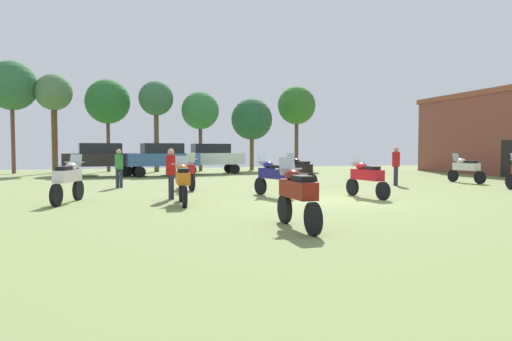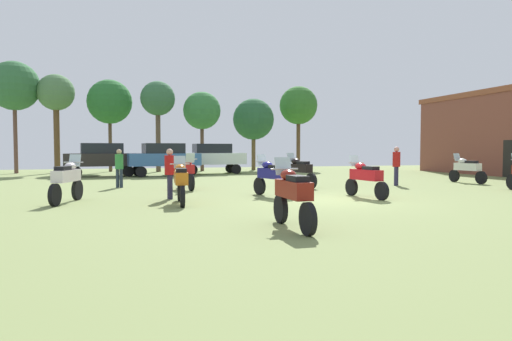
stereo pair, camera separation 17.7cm
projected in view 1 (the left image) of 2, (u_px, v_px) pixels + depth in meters
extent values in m
cube|color=olive|center=(328.00, 200.00, 14.81)|extent=(44.00, 52.00, 0.02)
cube|color=black|center=(509.00, 159.00, 26.17)|extent=(0.08, 1.20, 2.20)
cylinder|color=black|center=(512.00, 182.00, 18.34)|extent=(0.18, 0.66, 0.66)
cylinder|color=black|center=(289.00, 179.00, 20.10)|extent=(0.30, 0.67, 0.66)
cylinder|color=black|center=(311.00, 181.00, 18.73)|extent=(0.30, 0.67, 0.66)
cube|color=black|center=(300.00, 168.00, 19.39)|extent=(0.72, 1.41, 0.36)
ellipsoid|color=black|center=(296.00, 161.00, 19.64)|extent=(0.44, 0.55, 0.24)
cube|color=black|center=(303.00, 163.00, 19.18)|extent=(0.44, 0.62, 0.12)
cube|color=silver|center=(291.00, 157.00, 19.92)|extent=(0.39, 0.24, 0.39)
cylinder|color=#B7B7BC|center=(292.00, 159.00, 19.84)|extent=(0.61, 0.20, 0.04)
cylinder|color=black|center=(181.00, 192.00, 14.29)|extent=(0.15, 0.62, 0.61)
cylinder|color=black|center=(185.00, 197.00, 12.77)|extent=(0.15, 0.62, 0.61)
cube|color=#CB6B18|center=(183.00, 178.00, 13.51)|extent=(0.42, 1.35, 0.36)
ellipsoid|color=#CB6B18|center=(182.00, 168.00, 13.78)|extent=(0.34, 0.49, 0.24)
cube|color=black|center=(183.00, 170.00, 13.27)|extent=(0.33, 0.57, 0.12)
cube|color=silver|center=(181.00, 162.00, 14.10)|extent=(0.37, 0.17, 0.39)
cylinder|color=#B7B7BC|center=(181.00, 164.00, 14.01)|extent=(0.62, 0.07, 0.04)
cylinder|color=black|center=(192.00, 182.00, 17.77)|extent=(0.20, 0.68, 0.67)
cylinder|color=black|center=(182.00, 180.00, 19.16)|extent=(0.20, 0.68, 0.67)
cube|color=red|center=(187.00, 169.00, 18.44)|extent=(0.52, 1.32, 0.36)
ellipsoid|color=red|center=(189.00, 162.00, 18.16)|extent=(0.38, 0.52, 0.24)
cube|color=black|center=(185.00, 163.00, 18.63)|extent=(0.37, 0.59, 0.12)
cube|color=silver|center=(191.00, 158.00, 17.85)|extent=(0.38, 0.20, 0.39)
cylinder|color=#B7B7BC|center=(190.00, 159.00, 17.94)|extent=(0.62, 0.11, 0.04)
cylinder|color=black|center=(285.00, 209.00, 10.09)|extent=(0.14, 0.65, 0.65)
cylinder|color=black|center=(313.00, 219.00, 8.62)|extent=(0.14, 0.65, 0.65)
cube|color=maroon|center=(298.00, 189.00, 9.33)|extent=(0.39, 1.32, 0.36)
ellipsoid|color=maroon|center=(293.00, 175.00, 9.60)|extent=(0.33, 0.49, 0.24)
cube|color=black|center=(302.00, 178.00, 9.10)|extent=(0.31, 0.57, 0.12)
cube|color=silver|center=(287.00, 166.00, 9.90)|extent=(0.36, 0.16, 0.39)
cylinder|color=#B7B7BC|center=(289.00, 169.00, 9.81)|extent=(0.62, 0.05, 0.04)
cylinder|color=black|center=(352.00, 187.00, 16.07)|extent=(0.21, 0.62, 0.60)
cylinder|color=black|center=(383.00, 191.00, 14.57)|extent=(0.21, 0.62, 0.60)
cube|color=red|center=(367.00, 175.00, 15.30)|extent=(0.56, 1.44, 0.36)
ellipsoid|color=red|center=(361.00, 166.00, 15.57)|extent=(0.39, 0.52, 0.24)
cube|color=black|center=(372.00, 168.00, 15.06)|extent=(0.38, 0.60, 0.12)
cube|color=silver|center=(355.00, 161.00, 15.88)|extent=(0.38, 0.20, 0.39)
cylinder|color=#B7B7BC|center=(357.00, 163.00, 15.79)|extent=(0.62, 0.12, 0.04)
cylinder|color=black|center=(78.00, 190.00, 14.55)|extent=(0.30, 0.67, 0.66)
cylinder|color=black|center=(56.00, 195.00, 12.96)|extent=(0.30, 0.67, 0.66)
cube|color=silver|center=(68.00, 176.00, 13.73)|extent=(0.72, 1.40, 0.36)
ellipsoid|color=silver|center=(71.00, 166.00, 14.02)|extent=(0.44, 0.55, 0.24)
cube|color=black|center=(64.00, 168.00, 13.48)|extent=(0.44, 0.62, 0.12)
cube|color=silver|center=(76.00, 160.00, 14.35)|extent=(0.39, 0.25, 0.39)
cylinder|color=#B7B7BC|center=(75.00, 162.00, 14.25)|extent=(0.61, 0.21, 0.04)
cylinder|color=black|center=(260.00, 186.00, 16.30)|extent=(0.31, 0.64, 0.63)
cylinder|color=black|center=(287.00, 189.00, 14.97)|extent=(0.31, 0.64, 0.63)
cube|color=navy|center=(273.00, 173.00, 15.61)|extent=(0.76, 1.40, 0.36)
ellipsoid|color=navy|center=(268.00, 165.00, 15.85)|extent=(0.45, 0.56, 0.24)
cube|color=black|center=(277.00, 167.00, 15.40)|extent=(0.46, 0.63, 0.12)
cube|color=silver|center=(263.00, 160.00, 16.13)|extent=(0.39, 0.26, 0.39)
cylinder|color=#B7B7BC|center=(265.00, 162.00, 16.05)|extent=(0.60, 0.22, 0.04)
cylinder|color=black|center=(453.00, 176.00, 22.75)|extent=(0.19, 0.62, 0.61)
cylinder|color=black|center=(480.00, 178.00, 21.25)|extent=(0.19, 0.62, 0.61)
cube|color=silver|center=(466.00, 167.00, 21.98)|extent=(0.52, 1.42, 0.36)
ellipsoid|color=silver|center=(461.00, 161.00, 22.25)|extent=(0.37, 0.51, 0.24)
cube|color=black|center=(470.00, 162.00, 21.74)|extent=(0.36, 0.59, 0.12)
cube|color=silver|center=(456.00, 157.00, 22.56)|extent=(0.38, 0.19, 0.39)
cylinder|color=#B7B7BC|center=(457.00, 158.00, 22.47)|extent=(0.62, 0.11, 0.04)
cylinder|color=black|center=(140.00, 172.00, 26.20)|extent=(0.67, 0.31, 0.64)
cylinder|color=black|center=(136.00, 171.00, 27.52)|extent=(0.67, 0.31, 0.64)
cylinder|color=black|center=(189.00, 171.00, 27.39)|extent=(0.67, 0.31, 0.64)
cylinder|color=black|center=(183.00, 170.00, 28.71)|extent=(0.67, 0.31, 0.64)
cube|color=#34609C|center=(162.00, 159.00, 27.42)|extent=(4.52, 2.40, 0.75)
cube|color=black|center=(162.00, 148.00, 27.39)|extent=(2.57, 1.91, 0.61)
cylinder|color=black|center=(191.00, 170.00, 28.80)|extent=(0.65, 0.26, 0.64)
cylinder|color=black|center=(187.00, 169.00, 30.15)|extent=(0.65, 0.26, 0.64)
cylinder|color=black|center=(235.00, 169.00, 29.79)|extent=(0.65, 0.26, 0.64)
cylinder|color=black|center=(229.00, 168.00, 31.14)|extent=(0.65, 0.26, 0.64)
cube|color=silver|center=(211.00, 159.00, 29.94)|extent=(4.42, 2.10, 0.75)
cube|color=black|center=(211.00, 148.00, 29.90)|extent=(2.47, 1.75, 0.61)
cylinder|color=black|center=(75.00, 172.00, 25.69)|extent=(0.66, 0.31, 0.64)
cylinder|color=black|center=(74.00, 171.00, 27.00)|extent=(0.66, 0.31, 0.64)
cylinder|color=black|center=(127.00, 171.00, 26.87)|extent=(0.66, 0.31, 0.64)
cylinder|color=black|center=(124.00, 170.00, 28.18)|extent=(0.66, 0.31, 0.64)
cube|color=black|center=(100.00, 160.00, 26.90)|extent=(4.51, 2.39, 0.75)
cube|color=black|center=(100.00, 148.00, 26.87)|extent=(2.56, 1.90, 0.61)
cylinder|color=#2A2642|center=(172.00, 187.00, 14.78)|extent=(0.14, 0.14, 0.81)
cylinder|color=#2A2642|center=(171.00, 187.00, 14.93)|extent=(0.14, 0.14, 0.81)
cylinder|color=#AF1414|center=(171.00, 165.00, 14.82)|extent=(0.39, 0.39, 0.64)
sphere|color=tan|center=(171.00, 152.00, 14.80)|extent=(0.22, 0.22, 0.22)
cylinder|color=#253140|center=(117.00, 178.00, 19.24)|extent=(0.14, 0.14, 0.80)
cylinder|color=#253140|center=(121.00, 178.00, 19.21)|extent=(0.14, 0.14, 0.80)
cylinder|color=#30843B|center=(119.00, 162.00, 19.19)|extent=(0.45, 0.45, 0.63)
sphere|color=tan|center=(119.00, 152.00, 19.17)|extent=(0.22, 0.22, 0.22)
cylinder|color=#2A264A|center=(396.00, 176.00, 20.51)|extent=(0.14, 0.14, 0.85)
cylinder|color=#2A264A|center=(395.00, 176.00, 20.37)|extent=(0.14, 0.14, 0.85)
cylinder|color=#AE1816|center=(396.00, 159.00, 20.40)|extent=(0.48, 0.48, 0.68)
sphere|color=tan|center=(396.00, 149.00, 20.38)|extent=(0.23, 0.23, 0.23)
cylinder|color=brown|center=(55.00, 137.00, 30.86)|extent=(0.39, 0.39, 4.98)
sphere|color=#4B7646|center=(54.00, 92.00, 30.71)|extent=(2.47, 2.47, 2.47)
cylinder|color=brown|center=(252.00, 149.00, 35.29)|extent=(0.31, 0.31, 3.26)
sphere|color=#275A33|center=(252.00, 119.00, 35.17)|extent=(3.21, 3.21, 3.21)
cylinder|color=brown|center=(108.00, 142.00, 32.63)|extent=(0.25, 0.25, 4.36)
sphere|color=#27682C|center=(108.00, 102.00, 32.49)|extent=(3.19, 3.19, 3.19)
cylinder|color=brown|center=(296.00, 142.00, 36.79)|extent=(0.31, 0.31, 4.51)
sphere|color=#306C28|center=(297.00, 105.00, 36.64)|extent=(3.09, 3.09, 3.09)
cylinder|color=brown|center=(156.00, 139.00, 32.50)|extent=(0.34, 0.34, 4.75)
sphere|color=#34643D|center=(156.00, 98.00, 32.36)|extent=(2.48, 2.48, 2.48)
cylinder|color=brown|center=(200.00, 145.00, 33.52)|extent=(0.27, 0.27, 3.89)
sphere|color=#347639|center=(200.00, 111.00, 33.40)|extent=(2.79, 2.79, 2.79)
cylinder|color=brown|center=(13.00, 135.00, 30.20)|extent=(0.26, 0.26, 5.16)
sphere|color=#306638|center=(12.00, 85.00, 30.04)|extent=(3.29, 3.29, 3.29)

